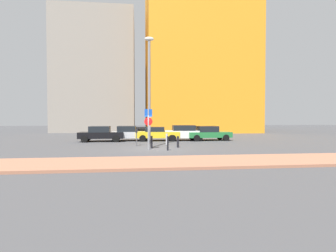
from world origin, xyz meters
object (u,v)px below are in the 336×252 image
Objects in this scene: parked_car_silver at (129,133)px; parked_car_yellow at (157,134)px; traffic_bollard_edge at (168,143)px; parked_car_green at (208,133)px; parking_meter at (137,135)px; parked_car_white at (184,133)px; traffic_bollard_near at (178,142)px; parked_car_black at (101,134)px; traffic_bollard_far at (167,139)px; street_lamp at (149,84)px; parking_sign_post at (148,124)px; traffic_bollard_mid at (152,142)px.

parked_car_silver is 2.78m from parked_car_yellow.
traffic_bollard_edge is at bearing -89.00° from parked_car_yellow.
parked_car_green is 4.50× the size of traffic_bollard_edge.
parking_meter reaches higher than traffic_bollard_edge.
parked_car_yellow reaches higher than traffic_bollard_edge.
parked_car_white is at bearing 72.00° from traffic_bollard_edge.
parked_car_silver reaches higher than traffic_bollard_near.
parked_car_black reaches higher than traffic_bollard_far.
parked_car_yellow reaches higher than traffic_bollard_near.
parked_car_yellow is 4.06m from traffic_bollard_far.
parked_car_silver is 8.92m from traffic_bollard_edge.
street_lamp is (1.68, -6.64, 4.12)m from parked_car_silver.
parked_car_black is 4.84× the size of traffic_bollard_near.
parking_meter is at bearing 122.43° from street_lamp.
parked_car_black is 5.70m from parking_meter.
street_lamp is at bearing 179.86° from traffic_bollard_near.
parked_car_green is 9.41m from traffic_bollard_edge.
parked_car_black is 9.01m from traffic_bollard_near.
traffic_bollard_far is at bearing 15.60° from parking_meter.
parked_car_green is 5.16× the size of traffic_bollard_near.
parked_car_white reaches higher than traffic_bollard_far.
parking_sign_post reaches higher than traffic_bollard_edge.
traffic_bollard_near is 2.06m from traffic_bollard_edge.
parked_car_green is (10.72, 0.02, -0.01)m from parked_car_black.
parked_car_black is at bearing 137.41° from traffic_bollard_near.
parked_car_silver is 4.68× the size of traffic_bollard_near.
traffic_bollard_near is at bearing -79.65° from parked_car_yellow.
traffic_bollard_near is (2.22, -0.01, -4.44)m from street_lamp.
parking_sign_post is 2.87m from parking_meter.
parked_car_silver is 1.39× the size of parking_sign_post.
parked_car_silver reaches higher than parked_car_green.
parked_car_black is 1.03× the size of parked_car_silver.
traffic_bollard_near is at bearing -42.59° from parked_car_black.
traffic_bollard_edge is (-5.09, -7.90, -0.24)m from parked_car_green.
traffic_bollard_mid is at bearing -74.86° from parked_car_silver.
traffic_bollard_mid is at bearing -119.58° from parked_car_white.
traffic_bollard_edge is (2.89, -8.44, -0.25)m from parked_car_silver.
parked_car_yellow is 4.36× the size of traffic_bollard_edge.
parked_car_yellow is at bearing 80.32° from street_lamp.
parking_meter is 2.12m from traffic_bollard_mid.
traffic_bollard_edge is at bearing -108.00° from parked_car_white.
street_lamp is 9.07× the size of traffic_bollard_mid.
traffic_bollard_far is (0.53, -4.02, -0.25)m from parked_car_yellow.
parked_car_green reaches higher than traffic_bollard_near.
parked_car_green is 6.09m from traffic_bollard_far.
parked_car_yellow is 3.20× the size of parking_meter.
parking_meter is at bearing -147.90° from parked_car_green.
traffic_bollard_mid is 1.92m from traffic_bollard_edge.
parked_car_black is 1.04× the size of parked_car_white.
parked_car_white is (8.24, 0.17, 0.05)m from parked_car_black.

